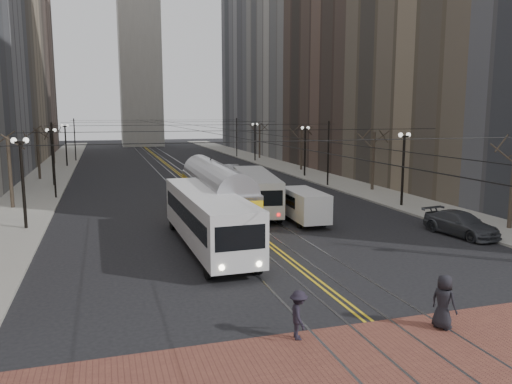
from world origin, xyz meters
TOP-DOWN VIEW (x-y plane):
  - ground at (0.00, 0.00)m, footprint 260.00×260.00m
  - sidewalk_left at (-15.00, 45.00)m, footprint 5.00×140.00m
  - sidewalk_right at (15.00, 45.00)m, footprint 5.00×140.00m
  - crosswalk_band at (0.00, -4.00)m, footprint 25.00×6.00m
  - streetcar_rails at (0.00, 45.00)m, footprint 4.80×130.00m
  - centre_lines at (0.00, 45.00)m, footprint 0.42×130.00m
  - building_left_far at (-25.50, 86.00)m, footprint 16.00×20.00m
  - building_right_mid at (25.50, 46.00)m, footprint 16.00×20.00m
  - building_right_midfar at (27.50, 66.00)m, footprint 20.00×20.00m
  - building_right_far at (25.50, 86.00)m, footprint 16.00×20.00m
  - lamp_posts at (-0.00, 28.75)m, footprint 27.60×57.20m
  - street_trees at (0.00, 35.25)m, footprint 31.68×53.28m
  - trolley_wires at (0.00, 34.83)m, footprint 25.96×120.00m
  - transit_bus at (-3.50, 10.37)m, footprint 2.89×12.62m
  - streetcar at (-1.82, 15.99)m, footprint 2.85×13.72m
  - rear_bus at (2.10, 19.69)m, footprint 4.23×11.36m
  - cargo_van at (4.02, 14.71)m, footprint 2.13×5.11m
  - sedan_grey at (4.09, 25.99)m, footprint 2.26×4.85m
  - sedan_silver at (5.13, 39.04)m, footprint 2.09×4.94m
  - sedan_parked at (11.80, 8.76)m, footprint 2.75×5.20m
  - pedestrian_a at (2.15, -2.19)m, footprint 0.89×1.08m
  - pedestrian_d at (-2.92, -1.50)m, footprint 0.77×1.14m

SIDE VIEW (x-z plane):
  - ground at x=0.00m, z-range 0.00..0.00m
  - streetcar_rails at x=0.00m, z-range 0.00..0.01m
  - crosswalk_band at x=0.00m, z-range 0.00..0.01m
  - centre_lines at x=0.00m, z-range 0.01..0.01m
  - sidewalk_left at x=-15.00m, z-range 0.00..0.15m
  - sidewalk_right at x=15.00m, z-range 0.00..0.15m
  - sedan_parked at x=11.80m, z-range 0.00..1.44m
  - sedan_silver at x=5.13m, z-range 0.00..1.59m
  - sedan_grey at x=4.09m, z-range 0.00..1.61m
  - pedestrian_d at x=-2.92m, z-range 0.01..1.66m
  - pedestrian_a at x=2.15m, z-range 0.01..1.92m
  - cargo_van at x=4.02m, z-range 0.00..2.23m
  - rear_bus at x=2.10m, z-range 0.00..2.90m
  - transit_bus at x=-3.50m, z-range 0.00..3.14m
  - streetcar at x=-1.82m, z-range 0.00..3.22m
  - street_trees at x=0.00m, z-range 0.00..5.60m
  - lamp_posts at x=0.00m, z-range 0.00..5.60m
  - trolley_wires at x=0.00m, z-range 0.47..7.07m
  - building_right_mid at x=25.50m, z-range 0.00..34.00m
  - building_left_far at x=-25.50m, z-range 0.00..40.00m
  - building_right_far at x=25.50m, z-range 0.00..40.00m
  - building_right_midfar at x=27.50m, z-range 0.00..52.00m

